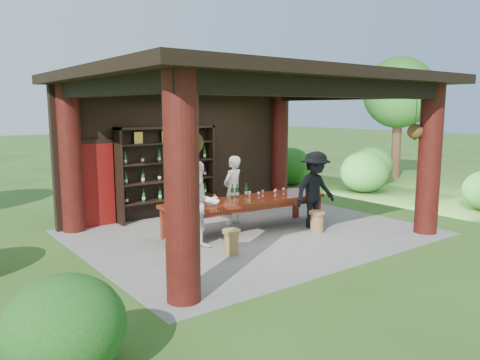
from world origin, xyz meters
TOP-DOWN VIEW (x-y plane):
  - ground at (0.00, 0.00)m, footprint 90.00×90.00m
  - pavilion at (-0.01, 0.43)m, footprint 7.50×6.00m
  - wine_shelf at (-0.77, 2.45)m, footprint 2.66×0.40m
  - tasting_table at (-0.04, 0.15)m, footprint 3.96×1.27m
  - stool_near_left at (-1.29, -1.03)m, footprint 0.36×0.36m
  - stool_near_right at (1.19, -0.92)m, footprint 0.37×0.37m
  - stool_far_left at (-2.42, -0.77)m, footprint 0.33×0.33m
  - host at (0.17, 0.92)m, footprint 0.70×0.56m
  - guest_woman at (-1.61, -0.37)m, footprint 0.97×0.83m
  - guest_man at (1.45, -0.58)m, footprint 1.16×0.67m
  - table_bottles at (-0.01, 0.45)m, footprint 0.43×0.14m
  - table_glasses at (0.35, 0.13)m, footprint 1.87×0.46m
  - napkin_basket at (-1.01, 0.11)m, footprint 0.27×0.20m
  - shrubs at (2.84, 1.31)m, footprint 15.63×9.13m
  - trees at (3.88, 1.45)m, footprint 21.35×11.84m

SIDE VIEW (x-z plane):
  - ground at x=0.00m, z-range 0.00..0.00m
  - stool_far_left at x=-2.42m, z-range 0.01..0.44m
  - stool_near_left at x=-1.29m, z-range 0.01..0.49m
  - stool_near_right at x=1.19m, z-range 0.01..0.50m
  - shrubs at x=2.84m, z-range -0.13..1.23m
  - tasting_table at x=-0.04m, z-range 0.26..1.01m
  - napkin_basket at x=-1.01m, z-range 0.75..0.89m
  - table_glasses at x=0.35m, z-range 0.75..0.90m
  - host at x=0.17m, z-range 0.00..1.65m
  - guest_woman at x=-1.61m, z-range 0.00..1.76m
  - guest_man at x=1.45m, z-range 0.00..1.80m
  - table_bottles at x=-0.01m, z-range 0.75..1.06m
  - wine_shelf at x=-0.77m, z-range 0.00..2.34m
  - pavilion at x=-0.01m, z-range 0.33..3.93m
  - trees at x=3.88m, z-range 0.97..5.77m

